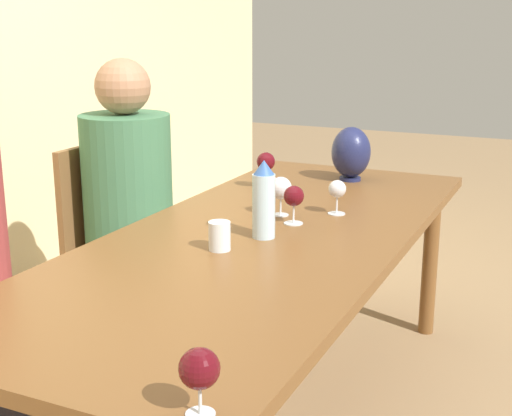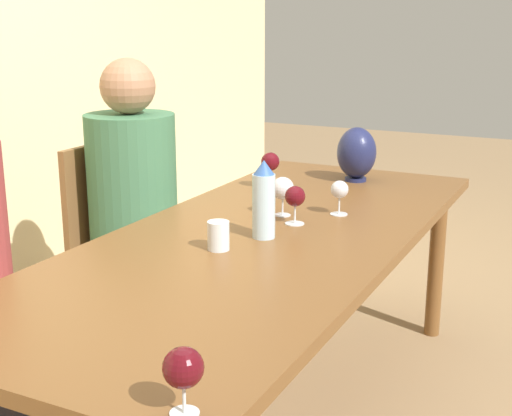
{
  "view_description": "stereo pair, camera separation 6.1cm",
  "coord_description": "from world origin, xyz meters",
  "views": [
    {
      "loc": [
        -2.09,
        -0.95,
        1.44
      ],
      "look_at": [
        -0.05,
        0.0,
        0.84
      ],
      "focal_mm": 50.0,
      "sensor_mm": 36.0,
      "label": 1
    },
    {
      "loc": [
        -2.06,
        -1.0,
        1.44
      ],
      "look_at": [
        -0.05,
        0.0,
        0.84
      ],
      "focal_mm": 50.0,
      "sensor_mm": 36.0,
      "label": 2
    }
  ],
  "objects": [
    {
      "name": "water_bottle",
      "position": [
        -0.04,
        -0.02,
        0.86
      ],
      "size": [
        0.08,
        0.08,
        0.26
      ],
      "color": "silver",
      "rests_on": "dining_table"
    },
    {
      "name": "water_tumbler",
      "position": [
        -0.22,
        0.05,
        0.78
      ],
      "size": [
        0.07,
        0.07,
        0.09
      ],
      "color": "silver",
      "rests_on": "dining_table"
    },
    {
      "name": "wine_glass_3",
      "position": [
        0.23,
        0.03,
        0.84
      ],
      "size": [
        0.08,
        0.08,
        0.14
      ],
      "color": "silver",
      "rests_on": "dining_table"
    },
    {
      "name": "person_far",
      "position": [
        0.3,
        0.74,
        0.68
      ],
      "size": [
        0.37,
        0.37,
        1.28
      ],
      "color": "#2D2D38",
      "rests_on": "ground_plane"
    },
    {
      "name": "wine_glass_2",
      "position": [
        0.15,
        -0.05,
        0.83
      ],
      "size": [
        0.07,
        0.07,
        0.14
      ],
      "color": "silver",
      "rests_on": "dining_table"
    },
    {
      "name": "wine_glass_0",
      "position": [
        -1.08,
        -0.37,
        0.83
      ],
      "size": [
        0.08,
        0.08,
        0.13
      ],
      "color": "silver",
      "rests_on": "dining_table"
    },
    {
      "name": "wine_glass_1",
      "position": [
        0.33,
        -0.15,
        0.83
      ],
      "size": [
        0.07,
        0.07,
        0.13
      ],
      "color": "silver",
      "rests_on": "dining_table"
    },
    {
      "name": "chair_far",
      "position": [
        0.3,
        0.83,
        0.5
      ],
      "size": [
        0.44,
        0.44,
        0.92
      ],
      "color": "brown",
      "rests_on": "ground_plane"
    },
    {
      "name": "vase",
      "position": [
        0.9,
        -0.02,
        0.86
      ],
      "size": [
        0.17,
        0.17,
        0.24
      ],
      "color": "#1E234C",
      "rests_on": "dining_table"
    },
    {
      "name": "dining_table",
      "position": [
        0.0,
        0.0,
        0.67
      ],
      "size": [
        2.33,
        0.93,
        0.74
      ],
      "color": "brown",
      "rests_on": "ground_plane"
    },
    {
      "name": "wine_glass_4",
      "position": [
        0.59,
        0.26,
        0.85
      ],
      "size": [
        0.08,
        0.08,
        0.16
      ],
      "color": "silver",
      "rests_on": "dining_table"
    }
  ]
}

